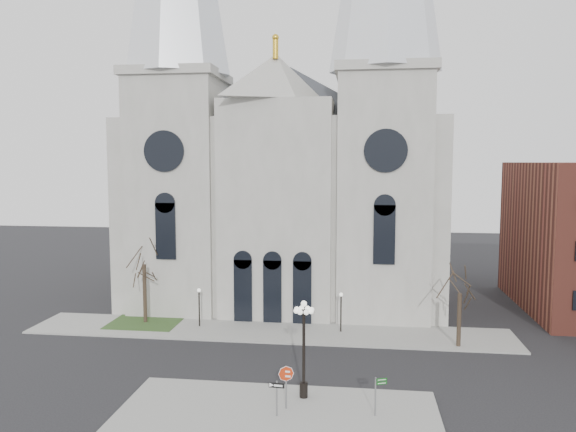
# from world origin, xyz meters

# --- Properties ---
(ground) EXTENTS (160.00, 160.00, 0.00)m
(ground) POSITION_xyz_m (0.00, 0.00, 0.00)
(ground) COLOR black
(ground) RESTS_ON ground
(sidewalk_near) EXTENTS (18.00, 10.00, 0.14)m
(sidewalk_near) POSITION_xyz_m (3.00, -5.00, 0.07)
(sidewalk_near) COLOR gray
(sidewalk_near) RESTS_ON ground
(sidewalk_far) EXTENTS (40.00, 6.00, 0.14)m
(sidewalk_far) POSITION_xyz_m (0.00, 11.00, 0.07)
(sidewalk_far) COLOR gray
(sidewalk_far) RESTS_ON ground
(grass_patch) EXTENTS (6.00, 5.00, 0.18)m
(grass_patch) POSITION_xyz_m (-11.00, 12.00, 0.09)
(grass_patch) COLOR #29441D
(grass_patch) RESTS_ON ground
(cathedral) EXTENTS (33.00, 26.66, 54.00)m
(cathedral) POSITION_xyz_m (0.00, 22.86, 18.48)
(cathedral) COLOR #99978E
(cathedral) RESTS_ON ground
(tree_left) EXTENTS (3.20, 3.20, 7.50)m
(tree_left) POSITION_xyz_m (-11.00, 12.00, 5.58)
(tree_left) COLOR black
(tree_left) RESTS_ON ground
(tree_right) EXTENTS (3.20, 3.20, 6.00)m
(tree_right) POSITION_xyz_m (15.00, 9.00, 4.47)
(tree_right) COLOR black
(tree_right) RESTS_ON ground
(ped_lamp_left) EXTENTS (0.32, 0.32, 3.26)m
(ped_lamp_left) POSITION_xyz_m (-6.00, 11.50, 2.33)
(ped_lamp_left) COLOR black
(ped_lamp_left) RESTS_ON sidewalk_far
(ped_lamp_right) EXTENTS (0.32, 0.32, 3.26)m
(ped_lamp_right) POSITION_xyz_m (6.00, 11.50, 2.33)
(ped_lamp_right) COLOR black
(ped_lamp_right) RESTS_ON sidewalk_far
(stop_sign) EXTENTS (0.90, 0.09, 2.49)m
(stop_sign) POSITION_xyz_m (3.43, -3.39, 1.92)
(stop_sign) COLOR slate
(stop_sign) RESTS_ON sidewalk_near
(globe_lamp) EXTENTS (1.65, 1.65, 5.86)m
(globe_lamp) POSITION_xyz_m (4.26, -1.76, 3.82)
(globe_lamp) COLOR black
(globe_lamp) RESTS_ON sidewalk_near
(one_way_sign) EXTENTS (0.87, 0.11, 1.99)m
(one_way_sign) POSITION_xyz_m (3.04, -4.40, 1.50)
(one_way_sign) COLOR slate
(one_way_sign) RESTS_ON sidewalk_near
(street_name_sign) EXTENTS (0.66, 0.30, 2.18)m
(street_name_sign) POSITION_xyz_m (8.50, -3.65, 1.43)
(street_name_sign) COLOR slate
(street_name_sign) RESTS_ON sidewalk_near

